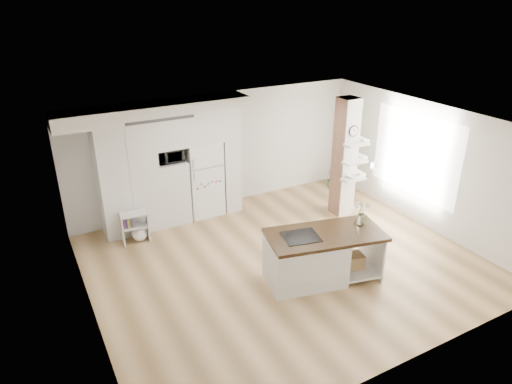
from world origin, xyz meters
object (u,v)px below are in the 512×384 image
at_px(refrigerator, 203,178).
at_px(bookshelf, 137,229).
at_px(kitchen_island, 312,257).
at_px(floor_plant_a, 341,199).

distance_m(refrigerator, bookshelf, 1.90).
height_order(kitchen_island, bookshelf, kitchen_island).
distance_m(kitchen_island, floor_plant_a, 3.07).
height_order(refrigerator, kitchen_island, refrigerator).
relative_size(refrigerator, kitchen_island, 0.79).
bearing_deg(refrigerator, bookshelf, -162.59).
bearing_deg(kitchen_island, floor_plant_a, 54.61).
height_order(refrigerator, floor_plant_a, refrigerator).
relative_size(refrigerator, floor_plant_a, 3.49).
distance_m(refrigerator, floor_plant_a, 3.28).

